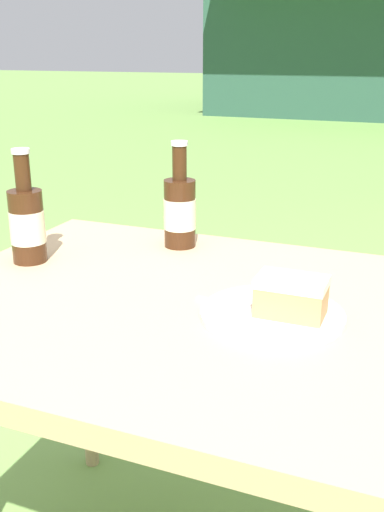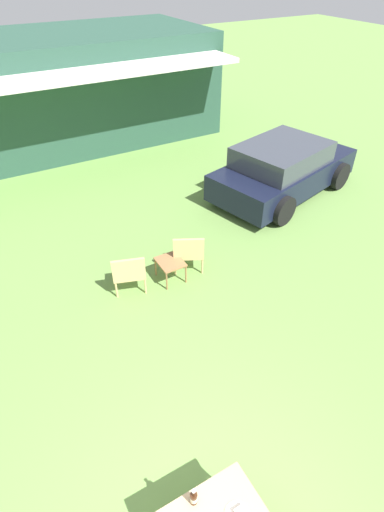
# 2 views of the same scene
# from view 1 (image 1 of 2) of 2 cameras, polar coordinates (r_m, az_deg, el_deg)

# --- Properties ---
(patio_table) EXTENTS (0.93, 0.79, 0.75)m
(patio_table) POSITION_cam_1_polar(r_m,az_deg,el_deg) (1.13, -1.91, -7.28)
(patio_table) COLOR tan
(patio_table) RESTS_ON ground_plane
(cake_on_plate) EXTENTS (0.25, 0.25, 0.08)m
(cake_on_plate) POSITION_cam_1_polar(r_m,az_deg,el_deg) (1.02, 8.49, -4.70)
(cake_on_plate) COLOR silver
(cake_on_plate) RESTS_ON patio_table
(cola_bottle_near) EXTENTS (0.07, 0.07, 0.24)m
(cola_bottle_near) POSITION_cam_1_polar(r_m,az_deg,el_deg) (1.37, -1.17, 4.44)
(cola_bottle_near) COLOR #381E0F
(cola_bottle_near) RESTS_ON patio_table
(cola_bottle_far) EXTENTS (0.07, 0.07, 0.24)m
(cola_bottle_far) POSITION_cam_1_polar(r_m,az_deg,el_deg) (1.31, -15.44, 3.11)
(cola_bottle_far) COLOR #381E0F
(cola_bottle_far) RESTS_ON patio_table
(fork) EXTENTS (0.17, 0.03, 0.01)m
(fork) POSITION_cam_1_polar(r_m,az_deg,el_deg) (1.06, 4.40, -4.96)
(fork) COLOR silver
(fork) RESTS_ON patio_table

